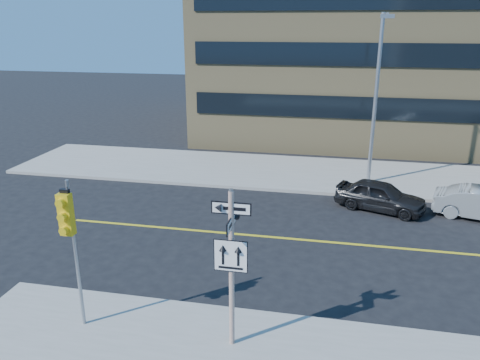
% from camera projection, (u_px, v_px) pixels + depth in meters
% --- Properties ---
extents(ground, '(120.00, 120.00, 0.00)m').
position_uv_depth(ground, '(250.00, 294.00, 13.97)').
color(ground, black).
rests_on(ground, ground).
extents(sign_pole, '(0.92, 0.92, 4.06)m').
position_uv_depth(sign_pole, '(231.00, 261.00, 10.86)').
color(sign_pole, silver).
rests_on(sign_pole, near_sidewalk).
extents(traffic_signal, '(0.32, 0.45, 4.00)m').
position_uv_depth(traffic_signal, '(68.00, 226.00, 11.29)').
color(traffic_signal, gray).
rests_on(traffic_signal, near_sidewalk).
extents(parked_car_a, '(2.72, 4.08, 1.29)m').
position_uv_depth(parked_car_a, '(380.00, 196.00, 20.07)').
color(parked_car_a, black).
rests_on(parked_car_a, ground).
extents(streetlight_a, '(0.55, 2.25, 8.00)m').
position_uv_depth(streetlight_a, '(377.00, 90.00, 21.69)').
color(streetlight_a, gray).
rests_on(streetlight_a, far_sidewalk).
extents(building_brick, '(18.00, 18.00, 18.00)m').
position_uv_depth(building_brick, '(340.00, 4.00, 33.95)').
color(building_brick, tan).
rests_on(building_brick, ground).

